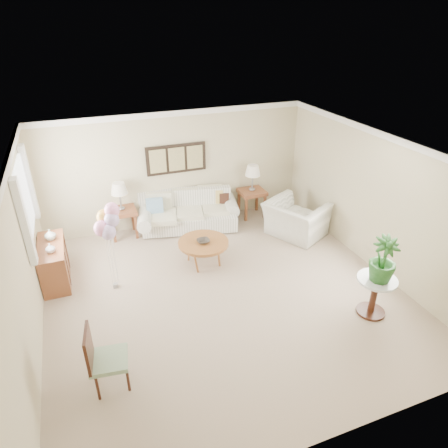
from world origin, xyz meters
name	(u,v)px	position (x,y,z in m)	size (l,w,h in m)	color
ground_plane	(224,293)	(0.00, 0.00, 0.00)	(6.00, 6.00, 0.00)	tan
room_shell	(216,210)	(-0.11, 0.09, 1.63)	(6.04, 6.04, 2.60)	#C2B798
wall_art_triptych	(176,159)	(0.00, 2.96, 1.55)	(1.35, 0.06, 0.65)	black
sofa	(189,214)	(0.13, 2.61, 0.34)	(2.50, 1.31, 0.86)	white
end_table_left	(122,214)	(-1.33, 2.73, 0.54)	(0.59, 0.54, 0.65)	brown
end_table_right	(252,194)	(1.72, 2.65, 0.55)	(0.61, 0.55, 0.66)	brown
lamp_left	(119,189)	(-1.33, 2.73, 1.12)	(0.35, 0.35, 0.62)	gray
lamp_right	(253,171)	(1.72, 2.65, 1.14)	(0.36, 0.36, 0.63)	gray
coffee_table	(203,243)	(-0.04, 1.04, 0.46)	(0.98, 0.98, 0.50)	#995824
decor_bowl	(203,241)	(-0.05, 1.00, 0.53)	(0.25, 0.25, 0.06)	#332C26
armchair	(296,219)	(2.21, 1.40, 0.39)	(1.20, 1.05, 0.78)	white
side_table	(376,287)	(2.08, -1.35, 0.52)	(0.63, 0.63, 0.68)	silver
potted_plant	(383,260)	(2.07, -1.38, 1.06)	(0.42, 0.42, 0.76)	#1B4D1B
accent_chair	(102,357)	(-2.17, -1.29, 0.51)	(0.54, 0.54, 0.97)	#88A581
credenza	(54,263)	(-2.76, 1.50, 0.37)	(0.46, 1.20, 0.74)	brown
vase_white	(50,248)	(-2.74, 1.24, 0.82)	(0.16, 0.16, 0.17)	silver
vase_sage	(50,235)	(-2.74, 1.71, 0.84)	(0.20, 0.20, 0.21)	#A7AFA1
balloon_cluster	(108,222)	(-1.75, 0.87, 1.33)	(0.46, 0.45, 1.65)	gray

